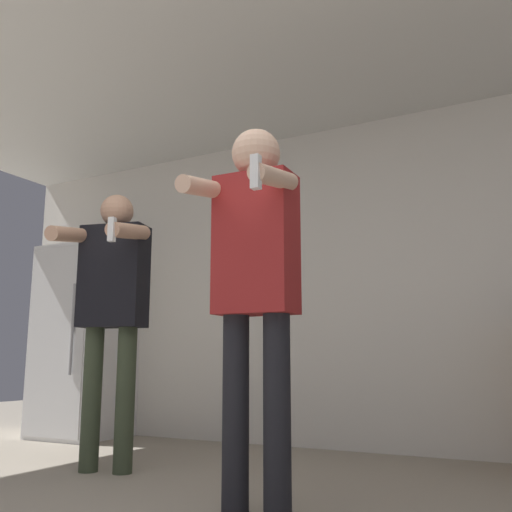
% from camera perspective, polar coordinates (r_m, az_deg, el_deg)
% --- Properties ---
extents(wall_back, '(7.00, 0.06, 2.55)m').
position_cam_1_polar(wall_back, '(4.50, 10.31, -2.43)').
color(wall_back, silver).
rests_on(wall_back, ground_plane).
extents(ceiling_slab, '(7.00, 3.43, 0.05)m').
position_cam_1_polar(ceiling_slab, '(3.63, 1.89, 21.46)').
color(ceiling_slab, silver).
rests_on(ceiling_slab, wall_back).
extents(refrigerator, '(0.69, 0.73, 1.68)m').
position_cam_1_polar(refrigerator, '(5.43, -16.77, -8.12)').
color(refrigerator, white).
rests_on(refrigerator, ground_plane).
extents(person_woman_foreground, '(0.44, 0.49, 1.73)m').
position_cam_1_polar(person_woman_foreground, '(2.57, -0.09, -1.70)').
color(person_woman_foreground, black).
rests_on(person_woman_foreground, ground_plane).
extents(person_man_side, '(0.57, 0.61, 1.72)m').
position_cam_1_polar(person_man_side, '(3.70, -14.21, -3.89)').
color(person_man_side, '#38422D').
rests_on(person_man_side, ground_plane).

